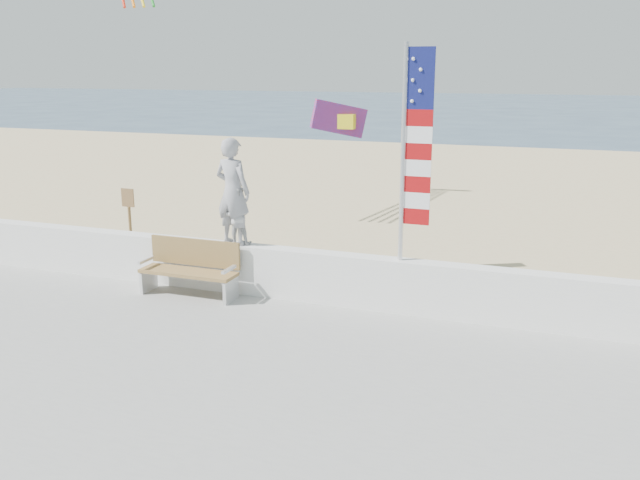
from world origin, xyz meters
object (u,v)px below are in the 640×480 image
at_px(adult, 233,192).
at_px(flag, 411,145).
at_px(bench, 191,267).
at_px(child, 237,216).

height_order(adult, flag, flag).
xyz_separation_m(adult, flag, (3.21, -0.00, 0.95)).
xyz_separation_m(bench, flag, (3.87, 0.45, 2.30)).
xyz_separation_m(child, flag, (3.14, -0.00, 1.38)).
bearing_deg(flag, adult, 180.00).
height_order(child, bench, child).
xyz_separation_m(adult, child, (0.07, 0.00, -0.43)).
bearing_deg(child, bench, 13.29).
relative_size(bench, flag, 0.51).
xyz_separation_m(child, bench, (-0.73, -0.45, -0.92)).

